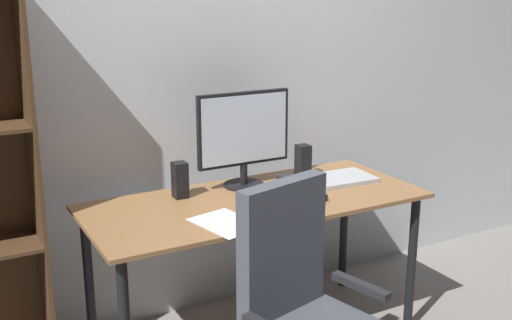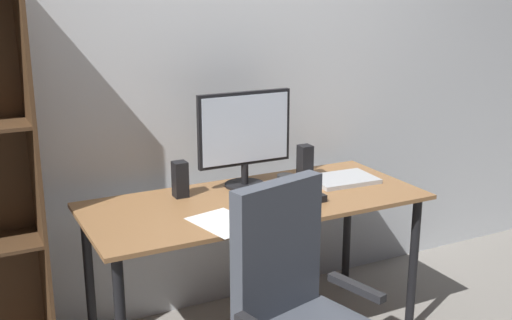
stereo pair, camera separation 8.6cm
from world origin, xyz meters
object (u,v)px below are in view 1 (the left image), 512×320
object	(u,v)px
coffee_mug	(285,183)
speaker_left	(180,180)
desk	(256,216)
mouse	(317,196)
monitor	(244,134)
laptop	(341,179)
keyboard	(278,206)
speaker_right	(303,161)

from	to	relation	value
coffee_mug	speaker_left	bearing A→B (deg)	159.30
desk	mouse	bearing A→B (deg)	-29.81
monitor	laptop	distance (m)	0.56
laptop	desk	bearing A→B (deg)	-172.54
speaker_left	coffee_mug	bearing A→B (deg)	-20.70
desk	laptop	world-z (taller)	laptop
keyboard	coffee_mug	distance (m)	0.22
keyboard	laptop	bearing A→B (deg)	23.02
coffee_mug	laptop	distance (m)	0.35
speaker_left	speaker_right	bearing A→B (deg)	0.00
desk	coffee_mug	distance (m)	0.21
speaker_right	laptop	bearing A→B (deg)	-48.24
keyboard	speaker_right	xyz separation A→B (m)	(0.35, 0.35, 0.08)
laptop	speaker_left	bearing A→B (deg)	172.54
monitor	coffee_mug	xyz separation A→B (m)	(0.13, -0.18, -0.22)
keyboard	mouse	distance (m)	0.22
speaker_left	speaker_right	size ratio (longest dim) A/B	1.00
desk	speaker_left	size ratio (longest dim) A/B	9.32
desk	speaker_right	size ratio (longest dim) A/B	9.32
mouse	speaker_right	size ratio (longest dim) A/B	0.56
desk	speaker_left	world-z (taller)	speaker_left
monitor	mouse	size ratio (longest dim) A/B	5.04
keyboard	laptop	xyz separation A→B (m)	(0.49, 0.19, 0.00)
speaker_right	speaker_left	bearing A→B (deg)	180.00
desk	keyboard	bearing A→B (deg)	-78.82
monitor	mouse	world-z (taller)	monitor
speaker_left	speaker_right	xyz separation A→B (m)	(0.68, 0.00, 0.00)
monitor	speaker_left	bearing A→B (deg)	-178.68
mouse	laptop	world-z (taller)	mouse
desk	speaker_left	distance (m)	0.39
mouse	speaker_left	xyz separation A→B (m)	(-0.54, 0.33, 0.07)
desk	speaker_right	distance (m)	0.46
monitor	laptop	world-z (taller)	monitor
keyboard	laptop	world-z (taller)	laptop
mouse	speaker_left	distance (m)	0.64
keyboard	speaker_left	bearing A→B (deg)	134.81
keyboard	mouse	size ratio (longest dim) A/B	3.02
coffee_mug	mouse	bearing A→B (deg)	-63.93
monitor	coffee_mug	world-z (taller)	monitor
mouse	coffee_mug	xyz separation A→B (m)	(-0.08, 0.16, 0.03)
desk	coffee_mug	world-z (taller)	coffee_mug
mouse	speaker_right	distance (m)	0.37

